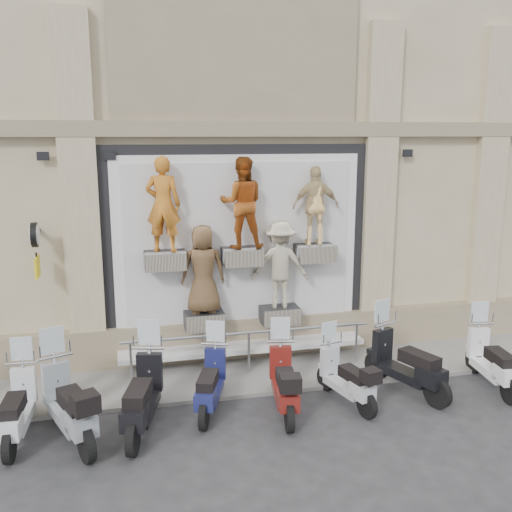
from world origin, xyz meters
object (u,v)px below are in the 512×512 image
object	(u,v)px
clock_sign_bracket	(35,243)
scooter_c	(68,390)
scooter_b	(16,395)
scooter_h	(407,351)
scooter_e	(210,372)
scooter_f	(284,371)
scooter_i	(493,349)
scooter_d	(142,382)
guard_rail	(249,353)
scooter_g	(346,367)

from	to	relation	value
clock_sign_bracket	scooter_c	size ratio (longest dim) A/B	0.49
scooter_b	scooter_c	world-z (taller)	scooter_c
scooter_h	scooter_e	bearing A→B (deg)	157.69
scooter_f	scooter_i	bearing A→B (deg)	9.26
scooter_b	scooter_d	bearing A→B (deg)	-1.89
guard_rail	scooter_i	xyz separation A→B (m)	(4.38, -1.61, 0.30)
clock_sign_bracket	scooter_e	distance (m)	4.00
scooter_b	scooter_e	bearing A→B (deg)	7.35
clock_sign_bracket	scooter_g	bearing A→B (deg)	-21.15
clock_sign_bracket	scooter_i	world-z (taller)	clock_sign_bracket
scooter_e	clock_sign_bracket	bearing A→B (deg)	167.36
guard_rail	scooter_d	xyz separation A→B (m)	(-2.15, -1.71, 0.37)
scooter_b	scooter_h	world-z (taller)	scooter_h
scooter_e	scooter_d	bearing A→B (deg)	-142.39
scooter_c	scooter_b	bearing A→B (deg)	143.21
scooter_c	scooter_i	distance (m)	7.67
guard_rail	clock_sign_bracket	distance (m)	4.57
scooter_e	scooter_g	distance (m)	2.41
scooter_e	scooter_g	size ratio (longest dim) A/B	1.06
scooter_b	scooter_e	distance (m)	3.11
scooter_b	clock_sign_bracket	bearing A→B (deg)	87.84
scooter_h	scooter_i	bearing A→B (deg)	-26.15
scooter_g	scooter_i	distance (m)	2.96
guard_rail	scooter_h	size ratio (longest dim) A/B	2.50
clock_sign_bracket	scooter_b	xyz separation A→B (m)	(-0.18, -2.02, -2.06)
scooter_i	scooter_d	bearing A→B (deg)	-171.62
scooter_b	scooter_f	xyz separation A→B (m)	(4.34, -0.09, 0.02)
guard_rail	scooter_e	world-z (taller)	scooter_e
scooter_i	scooter_h	bearing A→B (deg)	-178.33
scooter_c	scooter_f	world-z (taller)	scooter_c
guard_rail	scooter_c	bearing A→B (deg)	-151.84
scooter_b	scooter_c	xyz separation A→B (m)	(0.79, -0.21, 0.09)
scooter_i	scooter_e	bearing A→B (deg)	-175.71
scooter_b	scooter_e	world-z (taller)	scooter_b
scooter_g	scooter_h	bearing A→B (deg)	-7.16
scooter_e	scooter_h	xyz separation A→B (m)	(3.66, -0.13, 0.10)
scooter_e	scooter_i	size ratio (longest dim) A/B	0.95
guard_rail	scooter_b	size ratio (longest dim) A/B	2.75
scooter_c	scooter_f	size ratio (longest dim) A/B	1.10
guard_rail	clock_sign_bracket	bearing A→B (deg)	173.16
scooter_e	scooter_b	bearing A→B (deg)	-156.94
scooter_e	scooter_f	xyz separation A→B (m)	(1.24, -0.33, 0.03)
clock_sign_bracket	scooter_b	bearing A→B (deg)	-95.16
scooter_e	scooter_h	distance (m)	3.66
scooter_b	scooter_f	size ratio (longest dim) A/B	0.98
scooter_e	scooter_h	size ratio (longest dim) A/B	0.88
guard_rail	scooter_c	world-z (taller)	scooter_c
scooter_g	scooter_h	size ratio (longest dim) A/B	0.83
scooter_h	scooter_i	distance (m)	1.71
scooter_e	scooter_f	distance (m)	1.28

